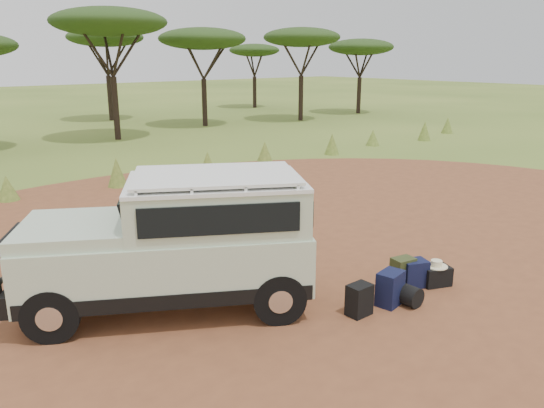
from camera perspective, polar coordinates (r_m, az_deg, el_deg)
ground at (r=9.76m, az=5.33°, el=-7.63°), size 140.00×140.00×0.00m
dirt_clearing at (r=9.76m, az=5.34°, el=-7.61°), size 23.00×23.00×0.01m
grass_fringe at (r=16.68m, az=-15.80°, el=3.14°), size 36.60×1.60×0.90m
acacia_treeline at (r=27.09m, az=-25.37°, el=16.38°), size 46.70×13.20×6.26m
safari_vehicle at (r=8.29m, az=-10.13°, el=-4.42°), size 4.63×3.68×2.14m
walking_staff at (r=8.47m, az=-16.43°, el=-6.93°), size 0.20×0.42×1.37m
backpack_black at (r=8.33m, az=9.37°, el=-10.15°), size 0.37×0.27×0.50m
backpack_navy at (r=8.72m, az=12.59°, el=-8.86°), size 0.48×0.38×0.56m
backpack_olive at (r=9.44m, az=13.87°, el=-7.15°), size 0.42×0.34×0.52m
duffel_navy at (r=9.50m, az=15.01°, el=-7.22°), size 0.52×0.46×0.48m
hard_case at (r=9.69m, az=17.16°, el=-7.38°), size 0.58×0.50×0.34m
stuff_sack at (r=8.82m, az=14.56°, el=-9.52°), size 0.34×0.34×0.33m
safari_hat at (r=9.61m, az=17.27°, el=-6.21°), size 0.39×0.39×0.11m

